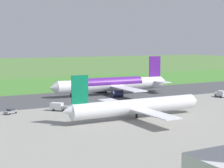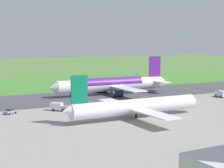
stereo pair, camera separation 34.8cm
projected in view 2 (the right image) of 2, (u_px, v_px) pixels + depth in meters
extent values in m
plane|color=#547F3D|center=(94.00, 96.00, 150.76)|extent=(800.00, 800.00, 0.00)
cube|color=#47474C|center=(94.00, 96.00, 150.76)|extent=(600.00, 34.27, 0.06)
cube|color=gray|center=(168.00, 117.00, 107.49)|extent=(440.00, 110.00, 0.05)
cube|color=#478534|center=(54.00, 85.00, 191.64)|extent=(600.00, 80.00, 0.04)
cylinder|color=white|center=(112.00, 85.00, 154.39)|extent=(48.18, 7.32, 5.20)
cone|color=white|center=(53.00, 88.00, 143.21)|extent=(3.22, 5.07, 4.94)
cone|color=white|center=(162.00, 81.00, 165.38)|extent=(3.69, 4.57, 4.42)
cube|color=#591E8C|center=(155.00, 66.00, 162.87)|extent=(5.62, 0.75, 9.00)
cube|color=white|center=(162.00, 82.00, 158.66)|extent=(4.39, 9.17, 0.36)
cube|color=white|center=(148.00, 79.00, 168.47)|extent=(4.39, 9.17, 0.36)
cube|color=white|center=(127.00, 88.00, 145.07)|extent=(6.97, 22.24, 0.35)
cube|color=white|center=(103.00, 83.00, 164.69)|extent=(6.97, 22.24, 0.35)
cylinder|color=#23284C|center=(117.00, 94.00, 147.36)|extent=(4.62, 3.00, 2.80)
cylinder|color=#23284C|center=(101.00, 90.00, 160.74)|extent=(4.62, 3.00, 2.80)
cylinder|color=black|center=(71.00, 93.00, 146.67)|extent=(0.70, 0.70, 3.42)
cylinder|color=black|center=(123.00, 91.00, 152.42)|extent=(0.70, 0.70, 3.42)
cylinder|color=black|center=(114.00, 89.00, 159.55)|extent=(0.70, 0.70, 3.42)
cylinder|color=#591E8C|center=(112.00, 83.00, 154.34)|extent=(26.61, 6.39, 5.23)
cylinder|color=white|center=(136.00, 106.00, 105.57)|extent=(40.18, 4.54, 4.35)
cone|color=white|center=(194.00, 101.00, 115.67)|extent=(2.53, 4.14, 4.13)
cone|color=white|center=(67.00, 111.00, 95.53)|extent=(2.95, 3.71, 3.70)
cube|color=#0C724C|center=(79.00, 90.00, 96.54)|extent=(4.69, 0.44, 7.53)
cube|color=white|center=(118.00, 103.00, 113.25)|extent=(5.11, 18.43, 0.29)
cube|color=white|center=(152.00, 113.00, 97.17)|extent=(5.11, 18.43, 0.29)
cylinder|color=black|center=(136.00, 116.00, 105.88)|extent=(0.67, 0.67, 1.34)
cube|color=silver|center=(218.00, 94.00, 149.04)|extent=(2.52, 2.52, 1.30)
cube|color=silver|center=(222.00, 94.00, 146.37)|extent=(2.87, 4.12, 2.20)
cylinder|color=black|center=(216.00, 96.00, 148.78)|extent=(0.44, 0.94, 0.90)
cylinder|color=black|center=(220.00, 95.00, 149.45)|extent=(0.44, 0.94, 0.90)
cylinder|color=black|center=(221.00, 97.00, 145.60)|extent=(0.44, 0.94, 0.90)
cube|color=gray|center=(10.00, 112.00, 112.47)|extent=(4.48, 3.88, 0.75)
cube|color=#2D333D|center=(11.00, 110.00, 112.58)|extent=(2.78, 2.65, 0.55)
cylinder|color=black|center=(9.00, 114.00, 110.89)|extent=(0.65, 0.55, 0.64)
cylinder|color=black|center=(5.00, 114.00, 111.64)|extent=(0.65, 0.55, 0.64)
cylinder|color=black|center=(16.00, 112.00, 113.38)|extent=(0.65, 0.55, 0.64)
cylinder|color=black|center=(11.00, 112.00, 114.14)|extent=(0.65, 0.55, 0.64)
cube|color=gray|center=(65.00, 108.00, 116.84)|extent=(3.11, 3.11, 1.30)
cube|color=silver|center=(56.00, 106.00, 117.54)|extent=(4.33, 4.30, 2.20)
cylinder|color=black|center=(66.00, 109.00, 117.87)|extent=(0.85, 0.84, 0.90)
cylinder|color=black|center=(63.00, 110.00, 115.95)|extent=(0.85, 0.84, 0.90)
cylinder|color=black|center=(56.00, 109.00, 118.77)|extent=(0.85, 0.84, 0.90)
cylinder|color=black|center=(53.00, 110.00, 116.86)|extent=(0.85, 0.84, 0.90)
cylinder|color=slate|center=(97.00, 81.00, 202.68)|extent=(0.10, 0.10, 2.09)
cube|color=red|center=(97.00, 78.00, 202.55)|extent=(0.60, 0.04, 0.60)
cone|color=orange|center=(87.00, 82.00, 200.80)|extent=(0.40, 0.40, 0.55)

